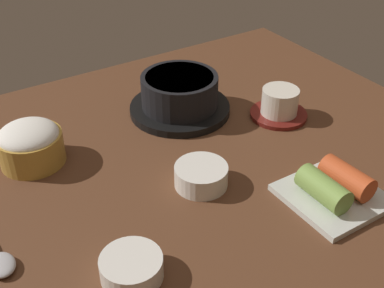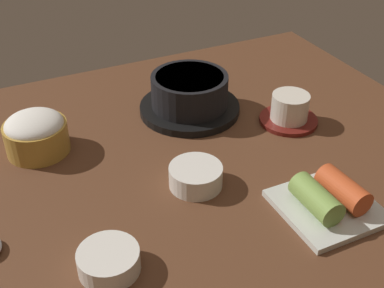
# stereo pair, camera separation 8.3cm
# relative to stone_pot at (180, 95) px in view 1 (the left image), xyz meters

# --- Properties ---
(dining_table) EXTENTS (1.00, 0.76, 0.02)m
(dining_table) POSITION_rel_stone_pot_xyz_m (-0.08, -0.12, -0.05)
(dining_table) COLOR #56331E
(dining_table) RESTS_ON ground
(stone_pot) EXTENTS (0.19, 0.19, 0.08)m
(stone_pot) POSITION_rel_stone_pot_xyz_m (0.00, 0.00, 0.00)
(stone_pot) COLOR black
(stone_pot) RESTS_ON dining_table
(rice_bowl) EXTENTS (0.11, 0.11, 0.07)m
(rice_bowl) POSITION_rel_stone_pot_xyz_m (-0.29, -0.01, 0.00)
(rice_bowl) COLOR #B78C38
(rice_bowl) RESTS_ON dining_table
(tea_cup_with_saucer) EXTENTS (0.11, 0.11, 0.06)m
(tea_cup_with_saucer) POSITION_rel_stone_pot_xyz_m (0.15, -0.12, -0.01)
(tea_cup_with_saucer) COLOR maroon
(tea_cup_with_saucer) RESTS_ON dining_table
(banchan_cup_center) EXTENTS (0.08, 0.08, 0.03)m
(banchan_cup_center) POSITION_rel_stone_pot_xyz_m (-0.09, -0.21, -0.02)
(banchan_cup_center) COLOR white
(banchan_cup_center) RESTS_ON dining_table
(kimchi_plate) EXTENTS (0.14, 0.14, 0.05)m
(kimchi_plate) POSITION_rel_stone_pot_xyz_m (0.06, -0.35, -0.02)
(kimchi_plate) COLOR silver
(kimchi_plate) RESTS_ON dining_table
(side_bowl_near) EXTENTS (0.08, 0.08, 0.03)m
(side_bowl_near) POSITION_rel_stone_pot_xyz_m (-0.26, -0.32, -0.02)
(side_bowl_near) COLOR white
(side_bowl_near) RESTS_ON dining_table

